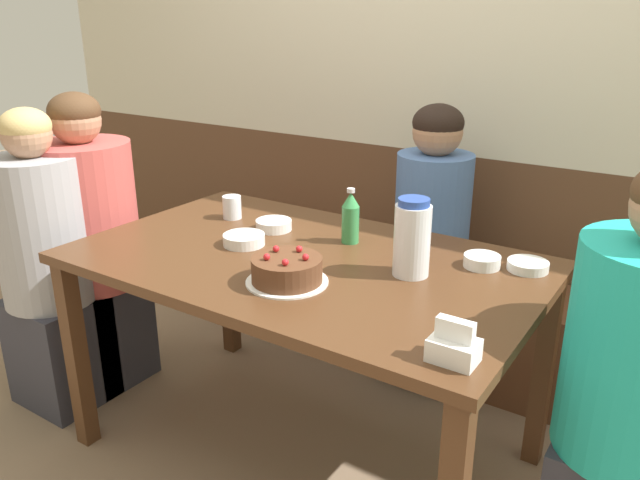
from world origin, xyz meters
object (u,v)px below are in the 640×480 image
Objects in this scene: glass_water_tall at (232,207)px; person_grey_tee at (637,398)px; bench_seat at (408,311)px; water_pitcher at (412,238)px; birthday_cake at (287,270)px; bowl_rice_small at (482,261)px; soju_bottle at (350,217)px; napkin_holder at (454,346)px; bowl_sauce_shallow at (274,225)px; person_dark_striped at (430,256)px; person_pale_blue_shirt at (48,269)px; bowl_side_dish at (528,266)px; person_teal_shirt at (92,244)px; bowl_soup_white at (244,240)px.

glass_water_tall is 1.51m from person_grey_tee.
bench_seat is 9.38× the size of water_pitcher.
bowl_rice_small is (0.44, 0.44, -0.02)m from birthday_cake.
soju_bottle reaches higher than birthday_cake.
napkin_holder reaches higher than bench_seat.
bowl_rice_small is at bearing 103.72° from napkin_holder.
glass_water_tall is (-0.22, 0.02, 0.03)m from bowl_sauce_shallow.
glass_water_tall is (-0.54, 0.38, 0.01)m from birthday_cake.
bowl_sauce_shallow is at bearing -34.67° from person_dark_striped.
person_grey_tee reaches higher than bench_seat.
person_grey_tee reaches higher than bowl_sauce_shallow.
bowl_side_dish is at bearing 18.88° from person_pale_blue_shirt.
birthday_cake is 0.20× the size of person_teal_shirt.
water_pitcher is 2.19× the size of napkin_holder.
bench_seat is 1.88× the size of person_pale_blue_shirt.
bowl_soup_white is 0.85m from person_dark_striped.
napkin_holder is 0.09× the size of person_pale_blue_shirt.
bowl_rice_small is at bearing -48.94° from bench_seat.
bowl_soup_white and bowl_sauce_shallow have the same top height.
bowl_soup_white is (-0.89, 0.32, -0.02)m from napkin_holder.
person_pale_blue_shirt reaches higher than bowl_side_dish.
water_pitcher is at bearing -25.44° from soju_bottle.
person_teal_shirt is (-1.09, 0.13, -0.18)m from birthday_cake.
bowl_side_dish is 1.43× the size of glass_water_tall.
bench_seat is at bearing 114.69° from water_pitcher.
soju_bottle is 1.69× the size of bowl_rice_small.
birthday_cake is 0.98m from person_grey_tee.
napkin_holder is 0.83× the size of bowl_sauce_shallow.
person_teal_shirt is (-0.55, -0.25, -0.19)m from glass_water_tall.
bowl_side_dish is at bearing 91.27° from napkin_holder.
bowl_rice_small is 0.10× the size of person_pale_blue_shirt.
napkin_holder is 1.24m from glass_water_tall.
birthday_cake is 0.20× the size of person_grey_tee.
glass_water_tall is at bearing -125.77° from bench_seat.
person_grey_tee is at bearing 1.03° from bowl_soup_white.
person_dark_striped is at bearing 116.12° from napkin_holder.
person_teal_shirt reaches higher than bowl_rice_small.
birthday_cake is 0.60m from napkin_holder.
person_pale_blue_shirt is (-1.53, -0.52, -0.20)m from bowl_rice_small.
glass_water_tall is (-0.82, 0.12, -0.07)m from water_pitcher.
soju_bottle is 0.16× the size of person_pale_blue_shirt.
person_teal_shirt is at bearing 173.28° from birthday_cake.
bowl_side_dish is (0.13, 0.05, -0.00)m from bowl_rice_small.
birthday_cake is 0.20× the size of person_pale_blue_shirt.
person_dark_striped reaches higher than water_pitcher.
person_teal_shirt is at bearing -163.42° from bowl_sauce_shallow.
bowl_soup_white is 0.93m from bowl_side_dish.
bench_seat is 1.87× the size of person_grey_tee.
person_grey_tee is (0.36, 0.34, -0.20)m from napkin_holder.
bowl_sauce_shallow is at bearing -172.17° from soju_bottle.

